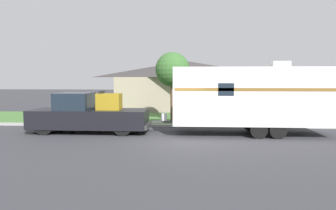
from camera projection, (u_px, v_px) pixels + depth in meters
ground_plane at (176, 140)px, 14.45m from camera, size 120.00×120.00×0.00m
curb_strip at (179, 126)px, 18.17m from camera, size 80.00×0.30×0.14m
lawn_strip at (180, 118)px, 21.80m from camera, size 80.00×7.00×0.03m
house_across_street at (186, 84)px, 28.96m from camera, size 12.07×8.08×4.20m
pickup_truck at (88, 115)px, 16.27m from camera, size 5.87×2.00×2.07m
travel_trailer at (251, 96)px, 15.66m from camera, size 8.50×2.47×3.50m
mailbox at (281, 108)px, 18.47m from camera, size 0.48×0.20×1.35m
tree_in_yard at (172, 70)px, 20.02m from camera, size 2.10×2.10×4.29m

